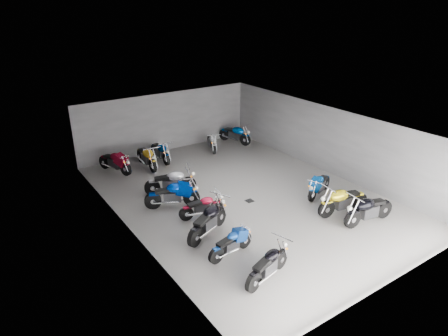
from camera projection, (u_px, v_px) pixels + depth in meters
The scene contains 20 objects.
ground at pixel (242, 196), 17.09m from camera, with size 14.00×14.00×0.00m, color gray.
wall_back at pixel (166, 122), 21.79m from camera, with size 10.00×0.10×3.20m, color gray.
wall_left at pixel (128, 192), 13.87m from camera, with size 0.10×14.00×3.20m, color gray.
wall_right at pixel (327, 140), 19.05m from camera, with size 0.10×14.00×3.20m, color gray.
ceiling at pixel (244, 124), 15.83m from camera, with size 10.00×14.00×0.04m, color black.
drain_grate at pixel (250, 201), 16.70m from camera, with size 0.32×0.32×0.01m, color black.
motorcycle_left_a at pixel (268, 265), 11.89m from camera, with size 2.01×0.68×0.90m.
motorcycle_left_b at pixel (231, 243), 13.03m from camera, with size 1.84×0.44×0.81m.
motorcycle_left_c at pixel (208, 221), 14.12m from camera, with size 2.17×1.12×1.02m.
motorcycle_left_d at pixel (203, 206), 15.34m from camera, with size 1.85×0.49×0.82m.
motorcycle_left_e at pixel (173, 195), 16.04m from camera, with size 2.12×1.01×0.99m.
motorcycle_left_f at pixel (171, 182), 17.18m from camera, with size 2.13×0.98×0.99m.
motorcycle_right_a at pixel (368, 210), 14.87m from camera, with size 2.33×0.53×1.02m.
motorcycle_right_b at pixel (343, 201), 15.54m from camera, with size 2.32×0.58×1.02m.
motorcycle_right_c at pixel (319, 185), 17.02m from camera, with size 1.93×0.82×0.89m.
motorcycle_back_a at pixel (115, 162), 19.30m from camera, with size 0.92×2.09×0.96m.
motorcycle_back_b at pixel (147, 157), 19.85m from camera, with size 0.47×2.29×1.01m.
motorcycle_back_c at pixel (160, 151), 20.67m from camera, with size 0.44×2.16×0.95m.
motorcycle_back_e at pixel (212, 142), 22.17m from camera, with size 0.88×1.90×0.88m.
motorcycle_back_f at pixel (235, 134), 23.24m from camera, with size 0.78×2.18×0.98m.
Camera 1 is at (-9.23, -12.16, 7.80)m, focal length 32.00 mm.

